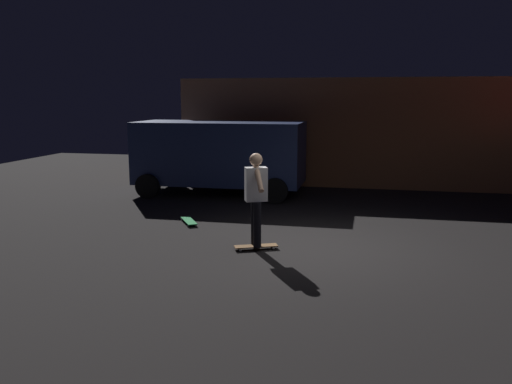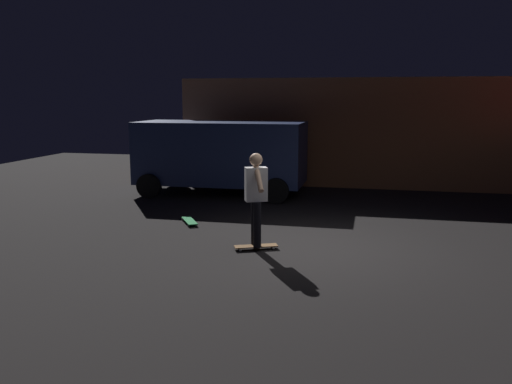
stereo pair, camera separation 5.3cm
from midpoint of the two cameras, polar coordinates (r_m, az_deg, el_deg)
name	(u,v)px [view 2 (the right image)]	position (r m, az deg, el deg)	size (l,w,h in m)	color
ground_plane	(320,249)	(9.70, 7.07, -6.11)	(28.00, 28.00, 0.00)	black
low_building	(394,130)	(18.22, 14.63, 6.48)	(13.06, 4.43, 3.27)	#C67A47
parked_van	(221,153)	(14.87, -3.71, 4.19)	(4.61, 2.21, 2.03)	navy
skateboard_ridden	(256,246)	(9.60, 0.16, -5.85)	(0.79, 0.49, 0.07)	olive
skateboard_spare	(189,221)	(11.62, -7.03, -3.10)	(0.58, 0.77, 0.07)	green
skater	(256,193)	(9.38, 0.16, -0.08)	(0.47, 0.94, 1.67)	black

